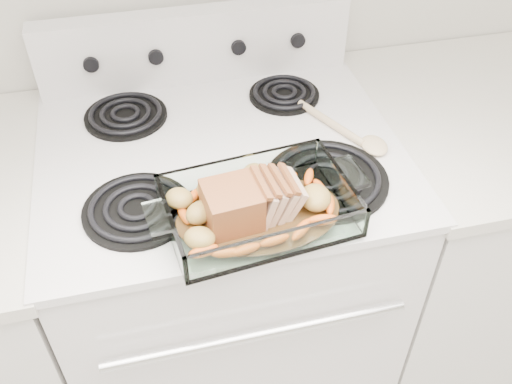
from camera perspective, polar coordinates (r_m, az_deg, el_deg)
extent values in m
cube|color=silver|center=(1.58, -2.90, -9.19)|extent=(0.76, 0.65, 0.92)
cylinder|color=silver|center=(1.15, 0.20, -14.07)|extent=(0.61, 0.02, 0.02)
cube|color=silver|center=(1.25, -3.63, 4.14)|extent=(0.78, 0.67, 0.02)
cube|color=silver|center=(1.44, -6.08, 14.38)|extent=(0.76, 0.06, 0.18)
cylinder|color=black|center=(1.11, -11.76, -1.78)|extent=(0.21, 0.21, 0.01)
cylinder|color=black|center=(1.16, 7.08, 1.25)|extent=(0.25, 0.25, 0.01)
cylinder|color=black|center=(1.36, -12.88, 7.41)|extent=(0.19, 0.19, 0.01)
cylinder|color=black|center=(1.40, 2.84, 9.67)|extent=(0.17, 0.17, 0.01)
cylinder|color=black|center=(1.41, -16.18, 12.21)|extent=(0.04, 0.02, 0.04)
cylinder|color=black|center=(1.41, -10.00, 13.22)|extent=(0.04, 0.02, 0.04)
cylinder|color=black|center=(1.43, -1.79, 14.32)|extent=(0.04, 0.02, 0.04)
cylinder|color=black|center=(1.46, 4.16, 14.94)|extent=(0.04, 0.02, 0.04)
cube|color=silver|center=(1.78, 18.68, -5.00)|extent=(0.55, 0.65, 0.90)
cube|color=silver|center=(1.49, 22.58, 7.24)|extent=(0.58, 0.68, 0.03)
cube|color=white|center=(1.06, 0.25, -2.46)|extent=(0.34, 0.22, 0.01)
cube|color=white|center=(0.97, 1.75, -5.42)|extent=(0.34, 0.01, 0.06)
cube|color=white|center=(1.12, -1.03, 2.49)|extent=(0.34, 0.01, 0.06)
cube|color=white|center=(1.02, -8.69, -2.65)|extent=(0.01, 0.22, 0.06)
cube|color=white|center=(1.08, 8.73, 0.23)|extent=(0.01, 0.22, 0.06)
cylinder|color=#492F15|center=(1.06, 0.25, -2.23)|extent=(0.19, 0.19, 0.00)
cube|color=brown|center=(1.03, -2.50, -1.21)|extent=(0.10, 0.10, 0.08)
cube|color=#D6AB8A|center=(1.04, 0.51, -0.81)|extent=(0.04, 0.09, 0.07)
cube|color=#D6AB8A|center=(1.04, 1.49, -0.70)|extent=(0.04, 0.09, 0.07)
cube|color=#D6AB8A|center=(1.04, 2.47, -0.60)|extent=(0.04, 0.09, 0.07)
cube|color=#D6AB8A|center=(1.05, 3.44, -0.49)|extent=(0.04, 0.09, 0.06)
ellipsoid|color=orange|center=(0.99, -6.56, -6.18)|extent=(0.06, 0.02, 0.02)
ellipsoid|color=orange|center=(1.03, 7.13, -3.77)|extent=(0.06, 0.02, 0.02)
ellipsoid|color=orange|center=(1.10, 7.50, 0.01)|extent=(0.06, 0.02, 0.02)
ellipsoid|color=orange|center=(1.07, -8.00, -1.80)|extent=(0.06, 0.02, 0.02)
ellipsoid|color=#A27B3F|center=(1.08, -8.30, -0.07)|extent=(0.06, 0.05, 0.04)
ellipsoid|color=#A27B3F|center=(1.11, 0.22, 1.63)|extent=(0.06, 0.05, 0.04)
ellipsoid|color=#A27B3F|center=(1.06, 6.75, -1.13)|extent=(0.06, 0.05, 0.04)
cylinder|color=tan|center=(1.31, 7.44, 6.91)|extent=(0.10, 0.19, 0.02)
ellipsoid|color=tan|center=(1.26, 11.74, 4.58)|extent=(0.06, 0.07, 0.02)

